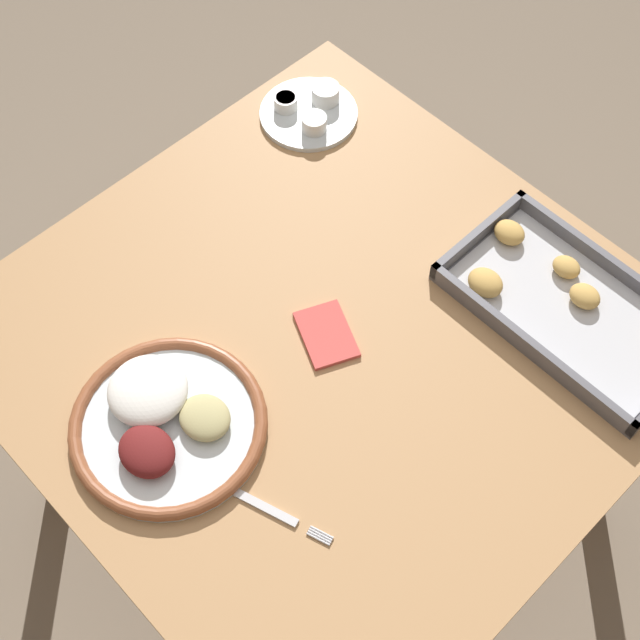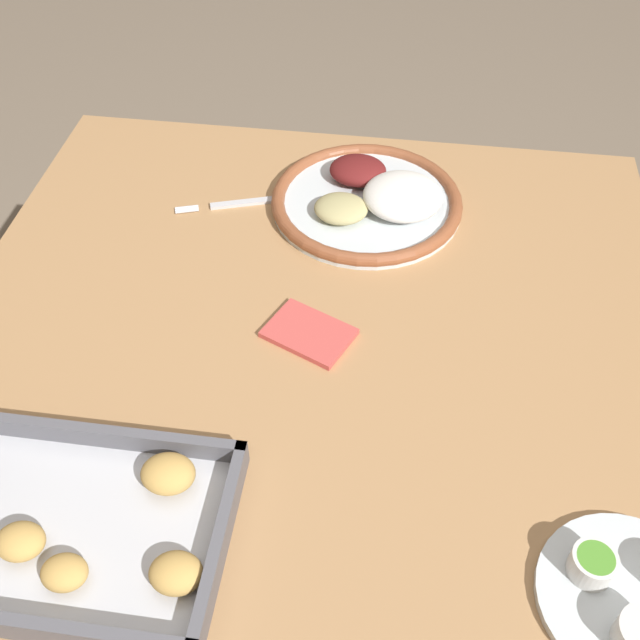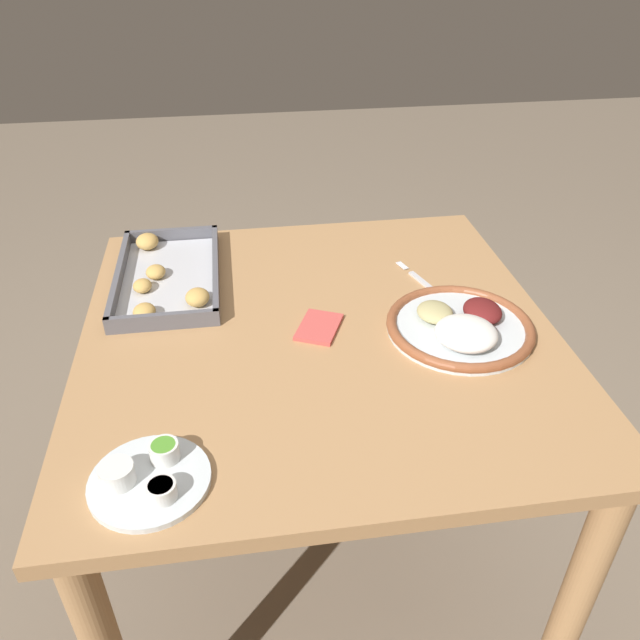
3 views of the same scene
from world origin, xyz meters
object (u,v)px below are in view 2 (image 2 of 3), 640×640
object	(u,v)px
baking_tray	(40,526)
napkin	(312,332)
saucer_plate	(631,598)
fork	(248,202)
dinner_plate	(371,199)

from	to	relation	value
baking_tray	napkin	size ratio (longest dim) A/B	3.09
saucer_plate	fork	bearing A→B (deg)	-48.96
dinner_plate	saucer_plate	distance (m)	0.64
dinner_plate	napkin	distance (m)	0.27
napkin	baking_tray	bearing A→B (deg)	53.31
fork	baking_tray	world-z (taller)	baking_tray
fork	napkin	size ratio (longest dim) A/B	1.51
fork	napkin	world-z (taller)	napkin
baking_tray	napkin	bearing A→B (deg)	-126.69
saucer_plate	napkin	world-z (taller)	saucer_plate
dinner_plate	saucer_plate	size ratio (longest dim) A/B	1.62
fork	dinner_plate	bearing A→B (deg)	167.02
napkin	dinner_plate	bearing A→B (deg)	-100.54
fork	baking_tray	bearing A→B (deg)	62.13
dinner_plate	baking_tray	xyz separation A→B (m)	(0.28, 0.58, -0.00)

